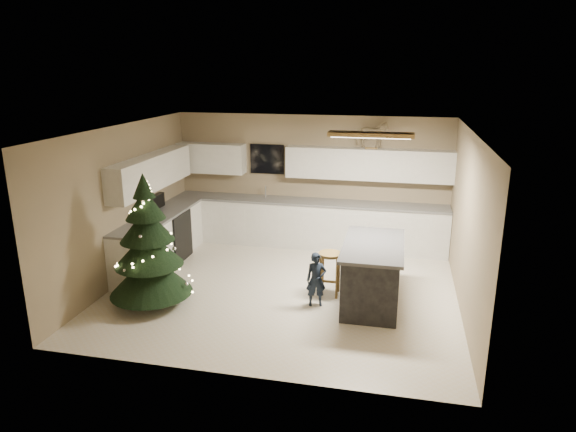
% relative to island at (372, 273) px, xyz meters
% --- Properties ---
extents(ground_plane, '(5.50, 5.50, 0.00)m').
position_rel_island_xyz_m(ground_plane, '(-1.43, 0.16, -0.48)').
color(ground_plane, beige).
extents(room_shell, '(5.52, 5.02, 2.61)m').
position_rel_island_xyz_m(room_shell, '(-1.41, 0.17, 1.27)').
color(room_shell, '#978161').
rests_on(room_shell, ground_plane).
extents(cabinetry, '(5.50, 3.20, 2.00)m').
position_rel_island_xyz_m(cabinetry, '(-2.34, 1.81, 0.28)').
color(cabinetry, silver).
rests_on(cabinetry, ground_plane).
extents(island, '(0.90, 1.70, 0.95)m').
position_rel_island_xyz_m(island, '(0.00, 0.00, 0.00)').
color(island, black).
rests_on(island, ground_plane).
extents(bar_stool, '(0.37, 0.37, 0.70)m').
position_rel_island_xyz_m(bar_stool, '(-0.67, 0.14, 0.05)').
color(bar_stool, olive).
rests_on(bar_stool, ground_plane).
extents(christmas_tree, '(1.28, 1.24, 2.04)m').
position_rel_island_xyz_m(christmas_tree, '(-3.28, -0.78, 0.36)').
color(christmas_tree, '#3F2816').
rests_on(christmas_tree, ground_plane).
extents(toddler, '(0.35, 0.28, 0.84)m').
position_rel_island_xyz_m(toddler, '(-0.82, -0.29, -0.06)').
color(toddler, black).
rests_on(toddler, ground_plane).
extents(rocking_horse, '(0.61, 0.32, 0.52)m').
position_rel_island_xyz_m(rocking_horse, '(-0.24, 2.49, 1.79)').
color(rocking_horse, olive).
rests_on(rocking_horse, cabinetry).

